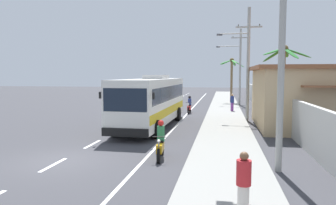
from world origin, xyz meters
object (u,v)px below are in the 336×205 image
object	(u,v)px
palm_second	(284,66)
motorcycle_trailing	(189,106)
utility_pole_nearest	(279,32)
utility_pole_mid	(247,61)
palm_nearest	(232,71)
coach_bus_foreground	(152,100)
pedestrian_midwalk	(244,183)
pedestrian_near_kerb	(232,102)
motorcycle_beside_bus	(161,143)
utility_pole_far	(239,64)

from	to	relation	value
palm_second	motorcycle_trailing	bearing A→B (deg)	131.35
utility_pole_nearest	palm_second	xyz separation A→B (m)	(1.89, 9.69, -0.92)
palm_second	utility_pole_mid	bearing A→B (deg)	120.10
motorcycle_trailing	palm_nearest	xyz separation A→B (m)	(4.10, 11.25, 3.44)
coach_bus_foreground	pedestrian_midwalk	distance (m)	14.68
palm_second	pedestrian_midwalk	bearing A→B (deg)	-103.30
pedestrian_near_kerb	palm_second	distance (m)	10.21
utility_pole_nearest	motorcycle_trailing	bearing A→B (deg)	106.01
motorcycle_trailing	pedestrian_near_kerb	bearing A→B (deg)	18.84
coach_bus_foreground	pedestrian_midwalk	size ratio (longest dim) A/B	7.05
pedestrian_near_kerb	palm_nearest	xyz separation A→B (m)	(0.14, 9.90, 3.12)
pedestrian_midwalk	palm_nearest	world-z (taller)	palm_nearest
motorcycle_beside_bus	utility_pole_mid	xyz separation A→B (m)	(4.38, 12.18, 3.97)
utility_pole_mid	utility_pole_far	distance (m)	13.26
utility_pole_nearest	pedestrian_midwalk	bearing A→B (deg)	-108.11
motorcycle_beside_bus	motorcycle_trailing	world-z (taller)	motorcycle_beside_bus
pedestrian_near_kerb	pedestrian_midwalk	bearing A→B (deg)	138.29
motorcycle_trailing	pedestrian_midwalk	world-z (taller)	pedestrian_midwalk
coach_bus_foreground	motorcycle_beside_bus	world-z (taller)	coach_bus_foreground
utility_pole_far	palm_nearest	world-z (taller)	utility_pole_far
utility_pole_nearest	utility_pole_far	world-z (taller)	utility_pole_nearest
motorcycle_beside_bus	palm_nearest	distance (m)	28.18
coach_bus_foreground	pedestrian_near_kerb	bearing A→B (deg)	59.45
motorcycle_beside_bus	motorcycle_trailing	size ratio (longest dim) A/B	1.00
utility_pole_nearest	utility_pole_mid	xyz separation A→B (m)	(-0.18, 13.26, -0.46)
coach_bus_foreground	palm_second	distance (m)	8.98
utility_pole_nearest	utility_pole_far	distance (m)	26.51
pedestrian_near_kerb	utility_pole_mid	bearing A→B (deg)	148.22
motorcycle_trailing	utility_pole_far	size ratio (longest dim) A/B	0.22
utility_pole_mid	palm_second	world-z (taller)	utility_pole_mid
motorcycle_trailing	motorcycle_beside_bus	bearing A→B (deg)	-88.32
motorcycle_beside_bus	palm_nearest	world-z (taller)	palm_nearest
pedestrian_near_kerb	utility_pole_mid	world-z (taller)	utility_pole_mid
utility_pole_far	utility_pole_nearest	bearing A→B (deg)	-89.73
motorcycle_trailing	pedestrian_midwalk	xyz separation A→B (m)	(3.61, -21.95, 0.31)
motorcycle_trailing	pedestrian_midwalk	bearing A→B (deg)	-80.67
pedestrian_near_kerb	utility_pole_far	distance (m)	8.56
coach_bus_foreground	pedestrian_near_kerb	size ratio (longest dim) A/B	6.98
motorcycle_trailing	utility_pole_nearest	distance (m)	18.80
utility_pole_mid	utility_pole_far	bearing A→B (deg)	89.77
utility_pole_far	palm_second	size ratio (longest dim) A/B	1.62
motorcycle_beside_bus	pedestrian_near_kerb	size ratio (longest dim) A/B	1.21
motorcycle_beside_bus	pedestrian_midwalk	xyz separation A→B (m)	(3.12, -5.47, 0.31)
coach_bus_foreground	motorcycle_beside_bus	distance (m)	8.56
motorcycle_trailing	utility_pole_far	distance (m)	11.03
coach_bus_foreground	utility_pole_far	bearing A→B (deg)	68.91
utility_pole_mid	pedestrian_near_kerb	bearing A→B (deg)	99.04
pedestrian_midwalk	utility_pole_mid	size ratio (longest dim) A/B	0.18
pedestrian_midwalk	palm_nearest	size ratio (longest dim) A/B	0.28
pedestrian_midwalk	coach_bus_foreground	bearing A→B (deg)	-109.65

